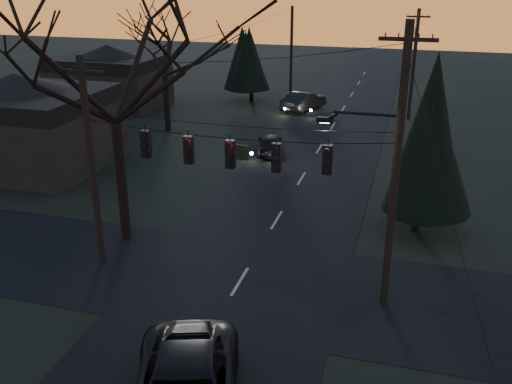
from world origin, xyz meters
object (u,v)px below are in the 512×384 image
(bare_tree_left, at_px, (111,71))
(sedan_oncoming_a, at_px, (270,143))
(utility_pole_far_l, at_px, (290,91))
(utility_pole_right, at_px, (383,303))
(sedan_oncoming_b, at_px, (304,101))
(utility_pole_far_r, at_px, (408,119))
(evergreen_right, at_px, (425,145))
(utility_pole_left, at_px, (103,262))

(bare_tree_left, distance_m, sedan_oncoming_a, 15.81)
(utility_pole_far_l, bearing_deg, utility_pole_right, -72.28)
(utility_pole_right, distance_m, bare_tree_left, 14.02)
(sedan_oncoming_b, bearing_deg, sedan_oncoming_a, 113.82)
(utility_pole_far_r, distance_m, sedan_oncoming_b, 8.75)
(evergreen_right, height_order, sedan_oncoming_a, evergreen_right)
(utility_pole_left, relative_size, bare_tree_left, 0.77)
(sedan_oncoming_a, distance_m, sedan_oncoming_b, 12.35)
(bare_tree_left, xyz_separation_m, sedan_oncoming_a, (3.15, 13.89, -6.85))
(evergreen_right, bearing_deg, sedan_oncoming_b, 113.89)
(utility_pole_far_r, bearing_deg, utility_pole_far_l, 145.18)
(utility_pole_right, relative_size, utility_pole_far_l, 1.25)
(utility_pole_far_r, height_order, evergreen_right, evergreen_right)
(utility_pole_right, relative_size, sedan_oncoming_b, 2.10)
(bare_tree_left, height_order, evergreen_right, bare_tree_left)
(utility_pole_far_r, distance_m, sedan_oncoming_a, 14.53)
(utility_pole_left, height_order, evergreen_right, evergreen_right)
(utility_pole_far_r, bearing_deg, utility_pole_left, -112.33)
(sedan_oncoming_b, bearing_deg, utility_pole_far_l, -46.71)
(utility_pole_right, xyz_separation_m, utility_pole_far_r, (0.00, 28.00, 0.00))
(utility_pole_far_l, height_order, bare_tree_left, bare_tree_left)
(utility_pole_far_r, relative_size, utility_pole_far_l, 1.06)
(utility_pole_left, bearing_deg, utility_pole_right, 0.00)
(utility_pole_left, relative_size, sedan_oncoming_a, 2.18)
(utility_pole_left, distance_m, evergreen_right, 14.76)
(utility_pole_far_l, xyz_separation_m, evergreen_right, (12.48, -29.30, 4.16))
(utility_pole_left, bearing_deg, evergreen_right, 28.23)
(bare_tree_left, bearing_deg, sedan_oncoming_a, 77.21)
(utility_pole_right, xyz_separation_m, sedan_oncoming_b, (-8.70, 28.55, 0.79))
(evergreen_right, bearing_deg, utility_pole_far_r, 92.63)
(utility_pole_right, distance_m, sedan_oncoming_b, 29.86)
(utility_pole_right, xyz_separation_m, sedan_oncoming_a, (-8.45, 16.20, 0.67))
(bare_tree_left, bearing_deg, utility_pole_right, -11.25)
(sedan_oncoming_a, bearing_deg, sedan_oncoming_b, -102.52)
(utility_pole_far_l, distance_m, evergreen_right, 32.12)
(evergreen_right, distance_m, sedan_oncoming_a, 13.84)
(utility_pole_far_r, height_order, utility_pole_far_l, utility_pole_far_r)
(utility_pole_far_l, height_order, sedan_oncoming_a, utility_pole_far_l)
(utility_pole_far_l, distance_m, sedan_oncoming_b, 8.00)
(utility_pole_right, bearing_deg, evergreen_right, 81.68)
(sedan_oncoming_a, bearing_deg, utility_pole_far_l, -94.91)
(evergreen_right, height_order, sedan_oncoming_b, evergreen_right)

